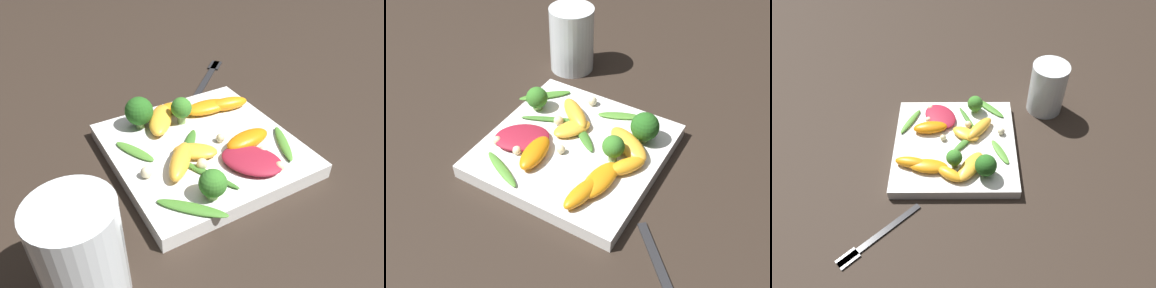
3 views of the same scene
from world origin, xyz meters
The scene contains 24 objects.
ground_plane centered at (0.00, 0.00, 0.00)m, with size 2.40×2.40×0.00m, color #2D231C.
plate centered at (0.00, 0.00, 0.01)m, with size 0.25×0.25×0.02m.
drinking_glass centered at (0.13, -0.20, 0.06)m, with size 0.08×0.08×0.12m.
radicchio_leaf_0 centered at (0.07, 0.03, 0.03)m, with size 0.10×0.09×0.01m.
orange_segment_0 centered at (-0.07, -0.03, 0.03)m, with size 0.08×0.07×0.02m.
orange_segment_1 centered at (0.02, -0.02, 0.03)m, with size 0.06×0.07×0.01m.
orange_segment_2 centered at (-0.06, 0.08, 0.03)m, with size 0.03×0.07×0.02m.
orange_segment_3 centered at (-0.09, 0.01, 0.03)m, with size 0.05×0.06×0.02m.
orange_segment_4 centered at (0.03, 0.05, 0.03)m, with size 0.04×0.07×0.02m.
orange_segment_5 centered at (-0.07, 0.05, 0.03)m, with size 0.04×0.08×0.02m.
orange_segment_6 centered at (0.03, -0.05, 0.03)m, with size 0.07×0.07×0.02m.
broccoli_floret_0 centered at (0.09, -0.04, 0.04)m, with size 0.03×0.03×0.04m.
broccoli_floret_1 centered at (-0.08, -0.06, 0.05)m, with size 0.04×0.04×0.05m.
broccoli_floret_2 centered at (-0.06, 0.00, 0.05)m, with size 0.03×0.03×0.04m.
arugula_sprig_0 centered at (0.10, -0.07, 0.02)m, with size 0.07×0.07×0.01m.
arugula_sprig_1 centered at (-0.01, -0.02, 0.03)m, with size 0.06×0.05×0.01m.
arugula_sprig_2 centered at (-0.03, -0.09, 0.02)m, with size 0.07×0.04×0.01m.
arugula_sprig_3 centered at (0.06, 0.10, 0.03)m, with size 0.08×0.05×0.01m.
arugula_sprig_4 centered at (0.06, -0.03, 0.02)m, with size 0.09×0.05×0.01m.
macadamia_nut_0 centered at (0.10, 0.06, 0.03)m, with size 0.01×0.01×0.01m.
macadamia_nut_1 centered at (0.02, -0.10, 0.03)m, with size 0.02×0.02×0.02m.
macadamia_nut_2 centered at (0.05, -0.03, 0.03)m, with size 0.01×0.01×0.01m.
macadamia_nut_3 centered at (0.06, 0.06, 0.03)m, with size 0.01×0.01×0.01m.
macadamia_nut_4 centered at (0.01, 0.02, 0.03)m, with size 0.01×0.01×0.01m.
Camera 2 is at (-0.25, 0.41, 0.46)m, focal length 42.00 mm.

